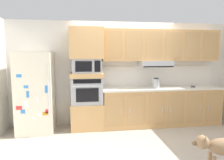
{
  "coord_description": "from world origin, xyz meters",
  "views": [
    {
      "loc": [
        -1.02,
        -4.03,
        1.72
      ],
      "look_at": [
        -0.36,
        0.57,
        1.15
      ],
      "focal_mm": 33.53,
      "sensor_mm": 36.0,
      "label": 1
    }
  ],
  "objects_px": {
    "dog": "(219,147)",
    "built_in_oven": "(87,90)",
    "refrigerator": "(36,93)",
    "microwave": "(87,66)",
    "screwdriver": "(193,87)",
    "electric_kettle": "(156,83)"
  },
  "relations": [
    {
      "from": "dog",
      "to": "built_in_oven",
      "type": "bearing_deg",
      "value": -43.66
    },
    {
      "from": "refrigerator",
      "to": "microwave",
      "type": "bearing_deg",
      "value": 3.45
    },
    {
      "from": "refrigerator",
      "to": "dog",
      "type": "relative_size",
      "value": 2.22
    },
    {
      "from": "refrigerator",
      "to": "dog",
      "type": "distance_m",
      "value": 3.64
    },
    {
      "from": "microwave",
      "to": "screwdriver",
      "type": "distance_m",
      "value": 2.62
    },
    {
      "from": "screwdriver",
      "to": "electric_kettle",
      "type": "height_order",
      "value": "electric_kettle"
    },
    {
      "from": "microwave",
      "to": "electric_kettle",
      "type": "height_order",
      "value": "microwave"
    },
    {
      "from": "electric_kettle",
      "to": "dog",
      "type": "xyz_separation_m",
      "value": [
        0.14,
        -2.19,
        -0.61
      ]
    },
    {
      "from": "microwave",
      "to": "screwdriver",
      "type": "relative_size",
      "value": 3.87
    },
    {
      "from": "electric_kettle",
      "to": "built_in_oven",
      "type": "bearing_deg",
      "value": 178.34
    },
    {
      "from": "electric_kettle",
      "to": "microwave",
      "type": "bearing_deg",
      "value": 178.34
    },
    {
      "from": "microwave",
      "to": "electric_kettle",
      "type": "xyz_separation_m",
      "value": [
        1.63,
        -0.05,
        -0.43
      ]
    },
    {
      "from": "refrigerator",
      "to": "dog",
      "type": "bearing_deg",
      "value": -36.89
    },
    {
      "from": "refrigerator",
      "to": "electric_kettle",
      "type": "relative_size",
      "value": 7.33
    },
    {
      "from": "screwdriver",
      "to": "dog",
      "type": "height_order",
      "value": "screwdriver"
    },
    {
      "from": "refrigerator",
      "to": "built_in_oven",
      "type": "relative_size",
      "value": 2.51
    },
    {
      "from": "built_in_oven",
      "to": "microwave",
      "type": "xyz_separation_m",
      "value": [
        0.0,
        -0.0,
        0.56
      ]
    },
    {
      "from": "refrigerator",
      "to": "dog",
      "type": "xyz_separation_m",
      "value": [
        2.89,
        -2.17,
        -0.45
      ]
    },
    {
      "from": "microwave",
      "to": "electric_kettle",
      "type": "distance_m",
      "value": 1.69
    },
    {
      "from": "built_in_oven",
      "to": "dog",
      "type": "xyz_separation_m",
      "value": [
        1.77,
        -2.24,
        -0.47
      ]
    },
    {
      "from": "electric_kettle",
      "to": "dog",
      "type": "height_order",
      "value": "electric_kettle"
    },
    {
      "from": "screwdriver",
      "to": "dog",
      "type": "relative_size",
      "value": 0.21
    }
  ]
}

